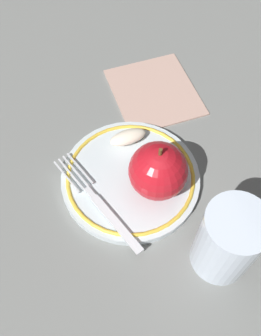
% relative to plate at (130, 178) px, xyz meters
% --- Properties ---
extents(ground_plane, '(2.00, 2.00, 0.00)m').
position_rel_plate_xyz_m(ground_plane, '(-0.01, 0.01, -0.01)').
color(ground_plane, slate).
extents(plate, '(0.21, 0.21, 0.02)m').
position_rel_plate_xyz_m(plate, '(0.00, 0.00, 0.00)').
color(plate, silver).
rests_on(plate, ground_plane).
extents(apple_red_whole, '(0.08, 0.08, 0.09)m').
position_rel_plate_xyz_m(apple_red_whole, '(0.03, -0.03, 0.05)').
color(apple_red_whole, red).
rests_on(apple_red_whole, plate).
extents(apple_slice_front, '(0.06, 0.03, 0.02)m').
position_rel_plate_xyz_m(apple_slice_front, '(0.02, 0.06, 0.02)').
color(apple_slice_front, '#F3E4CA').
rests_on(apple_slice_front, plate).
extents(fork, '(0.07, 0.19, 0.00)m').
position_rel_plate_xyz_m(fork, '(-0.06, -0.03, 0.01)').
color(fork, silver).
rests_on(fork, plate).
extents(drinking_glass, '(0.08, 0.08, 0.12)m').
position_rel_plate_xyz_m(drinking_glass, '(0.06, -0.16, 0.05)').
color(drinking_glass, silver).
rests_on(drinking_glass, ground_plane).
extents(napkin_folded, '(0.15, 0.17, 0.01)m').
position_rel_plate_xyz_m(napkin_folded, '(0.11, 0.15, -0.01)').
color(napkin_folded, tan).
rests_on(napkin_folded, ground_plane).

